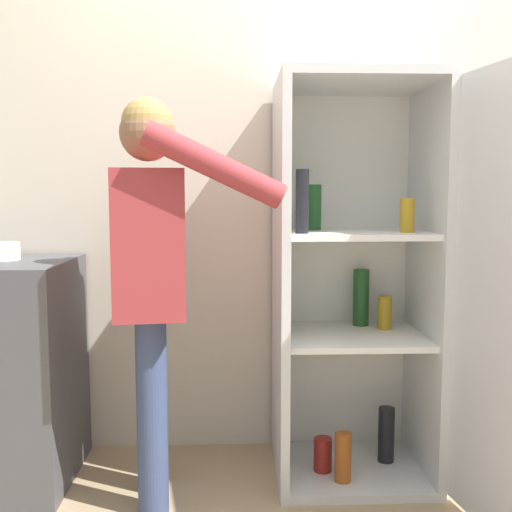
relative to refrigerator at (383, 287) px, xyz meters
The scene contains 4 objects.
wall_back 0.68m from the refrigerator, 121.83° to the left, with size 7.00×0.06×2.55m.
refrigerator is the anchor object (origin of this frame).
person 0.92m from the refrigerator, behind, with size 0.65×0.59×1.54m.
bowl 1.55m from the refrigerator, behind, with size 0.15×0.15×0.07m.
Camera 1 is at (-0.33, -1.78, 1.19)m, focal length 42.00 mm.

